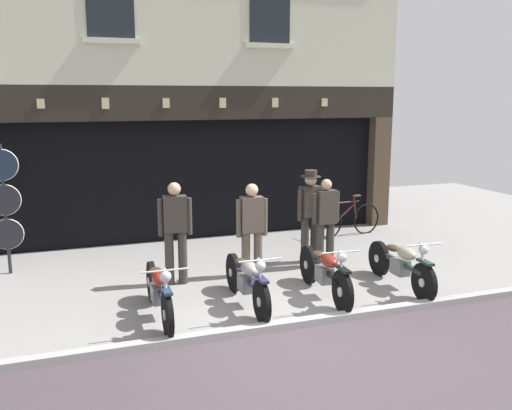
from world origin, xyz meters
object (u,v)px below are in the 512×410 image
(motorcycle_left, at_px, (159,290))
(motorcycle_center, at_px, (325,271))
(advert_board_near, at_px, (270,160))
(motorcycle_center_right, at_px, (401,264))
(leaning_bicycle, at_px, (348,220))
(assistant_far_right, at_px, (326,219))
(tyre_sign_pole, at_px, (5,201))
(shopkeeper_center, at_px, (252,225))
(salesman_right, at_px, (310,211))
(motorcycle_center_left, at_px, (247,280))
(salesman_left, at_px, (175,228))

(motorcycle_left, bearing_deg, motorcycle_center, -179.18)
(motorcycle_center, distance_m, advert_board_near, 4.65)
(advert_board_near, bearing_deg, motorcycle_center_right, -82.51)
(motorcycle_center, distance_m, leaning_bicycle, 4.05)
(assistant_far_right, relative_size, tyre_sign_pole, 0.71)
(shopkeeper_center, relative_size, salesman_right, 0.93)
(leaning_bicycle, bearing_deg, motorcycle_left, 116.42)
(motorcycle_center_left, height_order, motorcycle_center, motorcycle_center)
(assistant_far_right, bearing_deg, advert_board_near, -96.23)
(motorcycle_center_left, distance_m, motorcycle_center_right, 2.63)
(assistant_far_right, xyz_separation_m, tyre_sign_pole, (-5.45, 1.47, 0.41))
(motorcycle_center, xyz_separation_m, leaning_bicycle, (2.25, 3.37, -0.05))
(shopkeeper_center, relative_size, advert_board_near, 1.78)
(shopkeeper_center, bearing_deg, motorcycle_left, 40.24)
(motorcycle_center_right, height_order, leaning_bicycle, leaning_bicycle)
(motorcycle_center, xyz_separation_m, salesman_left, (-2.04, 1.42, 0.53))
(motorcycle_center_left, xyz_separation_m, shopkeeper_center, (0.56, 1.38, 0.48))
(motorcycle_center, bearing_deg, tyre_sign_pole, -28.16)
(salesman_left, bearing_deg, motorcycle_center, 151.52)
(motorcycle_center, bearing_deg, assistant_far_right, -112.49)
(motorcycle_left, relative_size, shopkeeper_center, 1.24)
(motorcycle_center_left, relative_size, shopkeeper_center, 1.23)
(assistant_far_right, bearing_deg, salesman_right, -69.82)
(motorcycle_center_right, xyz_separation_m, shopkeeper_center, (-2.07, 1.45, 0.49))
(shopkeeper_center, bearing_deg, salesman_left, 3.14)
(motorcycle_center, xyz_separation_m, motorcycle_center_right, (1.36, -0.02, -0.01))
(motorcycle_left, height_order, leaning_bicycle, leaning_bicycle)
(motorcycle_center, height_order, shopkeeper_center, shopkeeper_center)
(motorcycle_center, bearing_deg, advert_board_near, -95.93)
(salesman_right, xyz_separation_m, advert_board_near, (0.19, 2.59, 0.66))
(salesman_left, height_order, advert_board_near, advert_board_near)
(motorcycle_center_left, bearing_deg, tyre_sign_pole, -39.23)
(shopkeeper_center, distance_m, assistant_far_right, 1.45)
(advert_board_near, bearing_deg, leaning_bicycle, -35.43)
(motorcycle_center, distance_m, salesman_right, 2.00)
(motorcycle_left, xyz_separation_m, assistant_far_right, (3.33, 1.49, 0.48))
(motorcycle_center_right, bearing_deg, assistant_far_right, -65.71)
(shopkeeper_center, bearing_deg, tyre_sign_pole, -17.83)
(shopkeeper_center, xyz_separation_m, assistant_far_right, (1.45, 0.08, -0.00))
(leaning_bicycle, bearing_deg, motorcycle_center_left, 125.00)
(shopkeeper_center, bearing_deg, leaning_bicycle, -143.39)
(motorcycle_center_left, xyz_separation_m, salesman_right, (1.85, 1.78, 0.57))
(motorcycle_center, bearing_deg, leaning_bicycle, -119.72)
(motorcycle_center, bearing_deg, salesman_right, -103.82)
(leaning_bicycle, bearing_deg, shopkeeper_center, 114.98)
(motorcycle_left, bearing_deg, motorcycle_center_left, -177.48)
(shopkeeper_center, bearing_deg, motorcycle_center_left, 71.14)
(advert_board_near, bearing_deg, tyre_sign_pole, -165.14)
(motorcycle_center_right, xyz_separation_m, tyre_sign_pole, (-6.07, 2.99, 0.89))
(assistant_far_right, xyz_separation_m, leaning_bicycle, (1.51, 1.87, -0.52))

